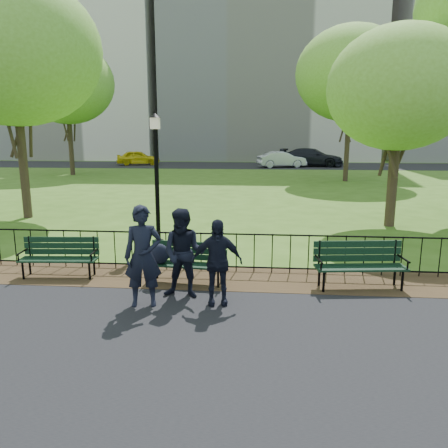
# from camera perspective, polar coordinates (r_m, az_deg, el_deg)

# --- Properties ---
(ground) EXTENTS (120.00, 120.00, 0.00)m
(ground) POSITION_cam_1_polar(r_m,az_deg,el_deg) (8.20, -6.40, -10.37)
(ground) COLOR #3D6119
(asphalt_path) EXTENTS (60.00, 9.20, 0.01)m
(asphalt_path) POSITION_cam_1_polar(r_m,az_deg,el_deg) (5.31, -14.36, -24.03)
(asphalt_path) COLOR black
(asphalt_path) RESTS_ON ground
(dirt_strip) EXTENTS (60.00, 1.60, 0.01)m
(dirt_strip) POSITION_cam_1_polar(r_m,az_deg,el_deg) (9.58, -4.61, -6.93)
(dirt_strip) COLOR #332315
(dirt_strip) RESTS_ON ground
(far_street) EXTENTS (70.00, 9.00, 0.01)m
(far_street) POSITION_cam_1_polar(r_m,az_deg,el_deg) (42.57, 3.03, 7.65)
(far_street) COLOR black
(far_street) RESTS_ON ground
(iron_fence) EXTENTS (24.06, 0.06, 1.00)m
(iron_fence) POSITION_cam_1_polar(r_m,az_deg,el_deg) (9.91, -4.17, -3.35)
(iron_fence) COLOR black
(iron_fence) RESTS_ON ground
(apartment_west) EXTENTS (22.00, 15.00, 26.00)m
(apartment_west) POSITION_cam_1_polar(r_m,az_deg,el_deg) (61.05, -18.90, 20.56)
(apartment_west) COLOR silver
(apartment_west) RESTS_ON ground
(apartment_mid) EXTENTS (24.00, 15.00, 30.00)m
(apartment_mid) POSITION_cam_1_polar(r_m,az_deg,el_deg) (56.70, 5.97, 23.89)
(apartment_mid) COLOR beige
(apartment_mid) RESTS_ON ground
(park_bench_main) EXTENTS (1.67, 0.66, 0.92)m
(park_bench_main) POSITION_cam_1_polar(r_m,az_deg,el_deg) (9.14, -6.45, -4.18)
(park_bench_main) COLOR black
(park_bench_main) RESTS_ON ground
(park_bench_left_a) EXTENTS (1.68, 0.63, 0.93)m
(park_bench_left_a) POSITION_cam_1_polar(r_m,az_deg,el_deg) (10.15, -20.67, -3.53)
(park_bench_left_a) COLOR black
(park_bench_left_a) RESTS_ON ground
(park_bench_right_a) EXTENTS (1.85, 0.77, 1.02)m
(park_bench_right_a) POSITION_cam_1_polar(r_m,az_deg,el_deg) (9.22, 17.26, -4.47)
(park_bench_right_a) COLOR black
(park_bench_right_a) RESTS_ON ground
(lamppost) EXTENTS (0.32, 0.32, 3.60)m
(lamppost) POSITION_cam_1_polar(r_m,az_deg,el_deg) (12.00, -8.79, 6.29)
(lamppost) COLOR black
(lamppost) RESTS_ON ground
(tree_near_w) EXTENTS (6.06, 6.06, 8.45)m
(tree_near_w) POSITION_cam_1_polar(r_m,az_deg,el_deg) (17.76, -25.88, 19.71)
(tree_near_w) COLOR #2D2116
(tree_near_w) RESTS_ON ground
(tree_near_e) EXTENTS (4.62, 4.62, 6.44)m
(tree_near_e) POSITION_cam_1_polar(r_m,az_deg,el_deg) (15.56, 21.98, 16.07)
(tree_near_e) COLOR #2D2116
(tree_near_e) RESTS_ON ground
(tree_far_e) EXTENTS (6.90, 6.90, 9.61)m
(tree_far_e) POSITION_cam_1_polar(r_m,az_deg,el_deg) (29.74, 16.27, 18.30)
(tree_far_e) COLOR #2D2116
(tree_far_e) RESTS_ON ground
(tree_far_w) EXTENTS (6.79, 6.79, 9.47)m
(tree_far_w) POSITION_cam_1_polar(r_m,az_deg,el_deg) (34.86, -19.88, 16.89)
(tree_far_w) COLOR #2D2116
(tree_far_w) RESTS_ON ground
(person_left) EXTENTS (0.74, 0.55, 1.84)m
(person_left) POSITION_cam_1_polar(r_m,az_deg,el_deg) (7.92, -10.52, -4.16)
(person_left) COLOR black
(person_left) RESTS_ON asphalt_path
(person_mid) EXTENTS (0.87, 0.51, 1.71)m
(person_mid) POSITION_cam_1_polar(r_m,az_deg,el_deg) (8.24, -5.26, -3.87)
(person_mid) COLOR black
(person_mid) RESTS_ON asphalt_path
(person_right) EXTENTS (0.97, 0.50, 1.58)m
(person_right) POSITION_cam_1_polar(r_m,az_deg,el_deg) (7.91, -0.95, -4.98)
(person_right) COLOR black
(person_right) RESTS_ON asphalt_path
(taxi) EXTENTS (4.43, 2.68, 1.41)m
(taxi) POSITION_cam_1_polar(r_m,az_deg,el_deg) (43.79, -11.13, 8.50)
(taxi) COLOR yellow
(taxi) RESTS_ON far_street
(sedan_silver) EXTENTS (4.62, 2.72, 1.44)m
(sedan_silver) POSITION_cam_1_polar(r_m,az_deg,el_deg) (40.24, 7.53, 8.36)
(sedan_silver) COLOR #B7B9BF
(sedan_silver) RESTS_ON far_street
(sedan_dark) EXTENTS (6.15, 3.73, 1.67)m
(sedan_dark) POSITION_cam_1_polar(r_m,az_deg,el_deg) (42.13, 11.41, 8.54)
(sedan_dark) COLOR black
(sedan_dark) RESTS_ON far_street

